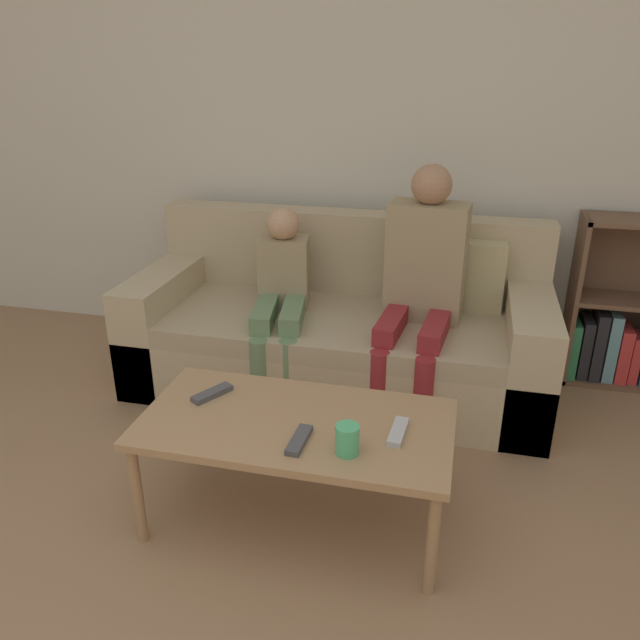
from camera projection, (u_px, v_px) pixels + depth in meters
wall_back at (344, 123)px, 3.42m from camera, size 12.00×0.06×2.60m
couch at (340, 333)px, 3.31m from camera, size 2.12×0.89×0.86m
bookshelf at (633, 323)px, 3.31m from camera, size 0.71×0.28×0.90m
coffee_table at (296, 430)px, 2.26m from camera, size 1.12×0.58×0.44m
person_adult at (423, 274)px, 3.00m from camera, size 0.39×0.64×1.19m
person_child at (281, 293)px, 3.16m from camera, size 0.34×0.65×0.94m
cup_near at (347, 439)px, 2.04m from camera, size 0.08×0.08×0.10m
tv_remote_0 at (212, 393)px, 2.40m from camera, size 0.13×0.17×0.02m
tv_remote_1 at (299, 440)px, 2.11m from camera, size 0.06×0.17×0.02m
tv_remote_2 at (398, 432)px, 2.16m from camera, size 0.06×0.17×0.02m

